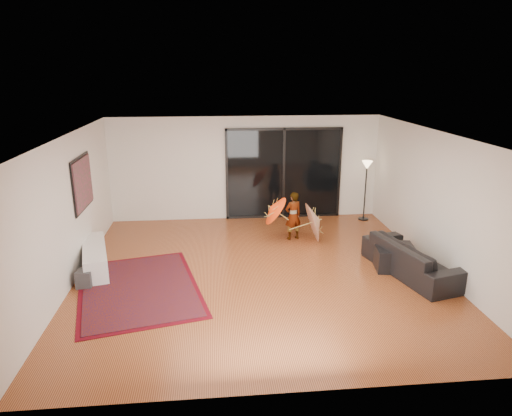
{
  "coord_description": "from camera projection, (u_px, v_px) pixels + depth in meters",
  "views": [
    {
      "loc": [
        -0.86,
        -8.16,
        3.83
      ],
      "look_at": [
        0.0,
        0.76,
        1.1
      ],
      "focal_mm": 32.0,
      "sensor_mm": 36.0,
      "label": 1
    }
  ],
  "objects": [
    {
      "name": "ceiling",
      "position": [
        260.0,
        135.0,
        8.18
      ],
      "size": [
        7.0,
        7.0,
        0.0
      ],
      "primitive_type": "plane",
      "rotation": [
        3.14,
        0.0,
        0.0
      ],
      "color": "white",
      "rests_on": "wall_back"
    },
    {
      "name": "sofa",
      "position": [
        412.0,
        258.0,
        8.84
      ],
      "size": [
        1.39,
        2.37,
        0.65
      ],
      "primitive_type": "imported",
      "rotation": [
        0.0,
        0.0,
        1.82
      ],
      "color": "black",
      "rests_on": "floor"
    },
    {
      "name": "wall_front",
      "position": [
        291.0,
        295.0,
        5.24
      ],
      "size": [
        7.0,
        0.0,
        7.0
      ],
      "primitive_type": "plane",
      "rotation": [
        -1.57,
        0.0,
        0.0
      ],
      "color": "silver",
      "rests_on": "floor"
    },
    {
      "name": "floor_lamp",
      "position": [
        366.0,
        174.0,
        11.79
      ],
      "size": [
        0.27,
        0.27,
        1.58
      ],
      "color": "black",
      "rests_on": "floor"
    },
    {
      "name": "painting",
      "position": [
        83.0,
        183.0,
        9.12
      ],
      "size": [
        0.04,
        1.28,
        1.08
      ],
      "color": "black",
      "rests_on": "wall_left"
    },
    {
      "name": "persian_rug",
      "position": [
        139.0,
        288.0,
        8.3
      ],
      "size": [
        2.69,
        3.3,
        0.02
      ],
      "rotation": [
        0.0,
        0.0,
        0.23
      ],
      "color": "#520711",
      "rests_on": "floor"
    },
    {
      "name": "wall_back",
      "position": [
        246.0,
        168.0,
        11.91
      ],
      "size": [
        7.0,
        0.0,
        7.0
      ],
      "primitive_type": "plane",
      "rotation": [
        1.57,
        0.0,
        0.0
      ],
      "color": "silver",
      "rests_on": "floor"
    },
    {
      "name": "parasol_white",
      "position": [
        320.0,
        220.0,
        10.52
      ],
      "size": [
        0.53,
        0.94,
        0.95
      ],
      "rotation": [
        0.0,
        1.27,
        0.0
      ],
      "color": "white",
      "rests_on": "floor"
    },
    {
      "name": "parasol_orange",
      "position": [
        270.0,
        210.0,
        10.44
      ],
      "size": [
        0.58,
        0.74,
        0.84
      ],
      "rotation": [
        0.0,
        -0.93,
        0.0
      ],
      "color": "#FF420D",
      "rests_on": "child"
    },
    {
      "name": "wall_right",
      "position": [
        438.0,
        202.0,
        8.9
      ],
      "size": [
        0.0,
        7.0,
        7.0
      ],
      "primitive_type": "plane",
      "rotation": [
        1.57,
        0.0,
        -1.57
      ],
      "color": "silver",
      "rests_on": "floor"
    },
    {
      "name": "floor",
      "position": [
        260.0,
        273.0,
        8.97
      ],
      "size": [
        7.0,
        7.0,
        0.0
      ],
      "primitive_type": "plane",
      "color": "#AA592E",
      "rests_on": "ground"
    },
    {
      "name": "ottoman",
      "position": [
        394.0,
        257.0,
        9.15
      ],
      "size": [
        0.88,
        0.88,
        0.44
      ],
      "primitive_type": "cube",
      "rotation": [
        0.0,
        0.0,
        -0.15
      ],
      "color": "black",
      "rests_on": "floor"
    },
    {
      "name": "sliding_door",
      "position": [
        284.0,
        173.0,
        12.01
      ],
      "size": [
        3.06,
        0.07,
        2.4
      ],
      "color": "black",
      "rests_on": "wall_back"
    },
    {
      "name": "speaker",
      "position": [
        85.0,
        279.0,
        8.35
      ],
      "size": [
        0.3,
        0.3,
        0.32
      ],
      "primitive_type": "cube",
      "rotation": [
        0.0,
        0.0,
        -0.06
      ],
      "color": "#424244",
      "rests_on": "floor"
    },
    {
      "name": "child",
      "position": [
        293.0,
        216.0,
        10.59
      ],
      "size": [
        0.48,
        0.4,
        1.14
      ],
      "primitive_type": "imported",
      "rotation": [
        0.0,
        0.0,
        3.49
      ],
      "color": "#999999",
      "rests_on": "floor"
    },
    {
      "name": "media_console",
      "position": [
        95.0,
        257.0,
        9.09
      ],
      "size": [
        0.85,
        1.78,
        0.48
      ],
      "primitive_type": "cube",
      "rotation": [
        0.0,
        0.0,
        0.25
      ],
      "color": "white",
      "rests_on": "floor"
    },
    {
      "name": "wall_left",
      "position": [
        68.0,
        212.0,
        8.25
      ],
      "size": [
        0.0,
        7.0,
        7.0
      ],
      "primitive_type": "plane",
      "rotation": [
        1.57,
        0.0,
        1.57
      ],
      "color": "silver",
      "rests_on": "floor"
    }
  ]
}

